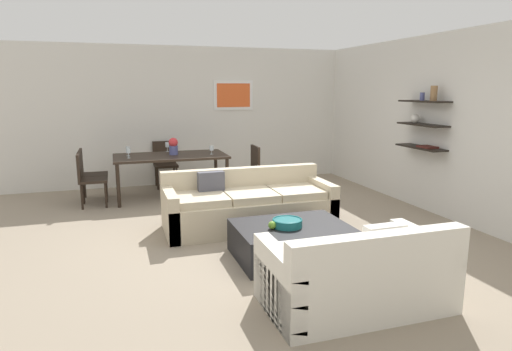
{
  "coord_description": "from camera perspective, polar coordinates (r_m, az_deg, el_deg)",
  "views": [
    {
      "loc": [
        -1.63,
        -5.3,
        1.9
      ],
      "look_at": [
        0.15,
        0.2,
        0.75
      ],
      "focal_mm": 30.94,
      "sensor_mm": 36.0,
      "label": 1
    }
  ],
  "objects": [
    {
      "name": "wine_glass_left_far",
      "position": [
        7.89,
        -16.23,
        3.31
      ],
      "size": [
        0.07,
        0.07,
        0.16
      ],
      "color": "silver",
      "rests_on": "dining_table"
    },
    {
      "name": "centerpiece_vase",
      "position": [
        7.86,
        -10.64,
        3.76
      ],
      "size": [
        0.16,
        0.16,
        0.3
      ],
      "color": "#4C518C",
      "rests_on": "dining_table"
    },
    {
      "name": "dining_table",
      "position": [
        7.85,
        -10.98,
        2.15
      ],
      "size": [
        1.92,
        1.01,
        0.75
      ],
      "color": "black",
      "rests_on": "ground"
    },
    {
      "name": "wine_glass_left_near",
      "position": [
        7.64,
        -16.17,
        3.05
      ],
      "size": [
        0.07,
        0.07,
        0.16
      ],
      "color": "silver",
      "rests_on": "dining_table"
    },
    {
      "name": "loveseat_white",
      "position": [
        4.04,
        12.91,
        -12.43
      ],
      "size": [
        1.58,
        0.9,
        0.78
      ],
      "color": "silver",
      "rests_on": "ground"
    },
    {
      "name": "dining_chair_left_far",
      "position": [
        8.06,
        -20.83,
        0.54
      ],
      "size": [
        0.44,
        0.44,
        0.88
      ],
      "color": "black",
      "rests_on": "ground"
    },
    {
      "name": "dining_chair_head",
      "position": [
        8.77,
        -11.67,
        1.87
      ],
      "size": [
        0.44,
        0.44,
        0.88
      ],
      "color": "black",
      "rests_on": "ground"
    },
    {
      "name": "wine_glass_right_near",
      "position": [
        7.81,
        -5.77,
        3.52
      ],
      "size": [
        0.07,
        0.07,
        0.15
      ],
      "color": "silver",
      "rests_on": "dining_table"
    },
    {
      "name": "right_wall_shelf_unit",
      "position": [
        7.53,
        20.51,
        6.37
      ],
      "size": [
        0.34,
        8.2,
        2.7
      ],
      "color": "silver",
      "rests_on": "ground"
    },
    {
      "name": "dining_chair_right_near",
      "position": [
        7.93,
        -0.87,
        1.13
      ],
      "size": [
        0.44,
        0.44,
        0.88
      ],
      "color": "black",
      "rests_on": "ground"
    },
    {
      "name": "back_wall_unit",
      "position": [
        9.05,
        -5.58,
        7.75
      ],
      "size": [
        8.4,
        0.09,
        2.7
      ],
      "color": "silver",
      "rests_on": "ground"
    },
    {
      "name": "sofa_beige",
      "position": [
        6.1,
        -1.04,
        -4.03
      ],
      "size": [
        2.3,
        0.9,
        0.78
      ],
      "color": "beige",
      "rests_on": "ground"
    },
    {
      "name": "dining_chair_left_near",
      "position": [
        7.61,
        -20.98,
        -0.06
      ],
      "size": [
        0.44,
        0.44,
        0.88
      ],
      "color": "black",
      "rests_on": "ground"
    },
    {
      "name": "apple_on_coffee_table",
      "position": [
        4.85,
        2.11,
        -6.44
      ],
      "size": [
        0.09,
        0.09,
        0.09
      ],
      "primitive_type": "sphere",
      "color": "#669E2D",
      "rests_on": "coffee_table"
    },
    {
      "name": "coffee_table",
      "position": [
        5.08,
        4.58,
        -8.44
      ],
      "size": [
        1.26,
        0.95,
        0.38
      ],
      "color": "black",
      "rests_on": "ground"
    },
    {
      "name": "decorative_bowl",
      "position": [
        4.94,
        4.07,
        -6.08
      ],
      "size": [
        0.34,
        0.34,
        0.09
      ],
      "color": "#19666B",
      "rests_on": "coffee_table"
    },
    {
      "name": "ground_plane",
      "position": [
        5.86,
        -0.77,
        -7.67
      ],
      "size": [
        18.0,
        18.0,
        0.0
      ],
      "primitive_type": "plane",
      "color": "gray"
    },
    {
      "name": "wine_glass_head",
      "position": [
        8.26,
        -11.41,
        3.88
      ],
      "size": [
        0.07,
        0.07,
        0.17
      ],
      "color": "silver",
      "rests_on": "dining_table"
    }
  ]
}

